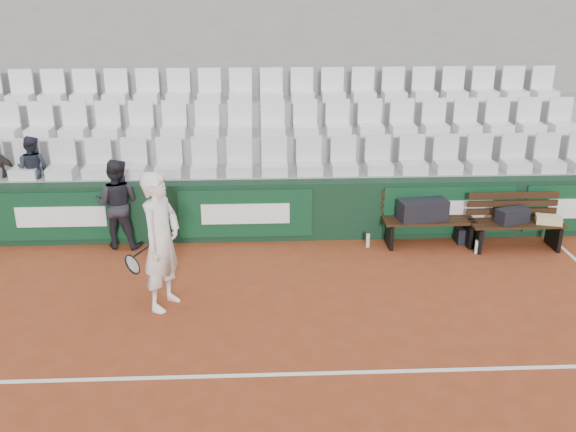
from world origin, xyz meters
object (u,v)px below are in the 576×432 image
object	(u,v)px
bench_right	(515,235)
water_bottle_far	(477,247)
ball_kid	(117,204)
tennis_player	(161,241)
sports_bag_ground	(469,235)
water_bottle_near	(368,240)
sports_bag_right	(512,215)
bench_left	(428,232)
spectator_c	(29,143)
sports_bag_left	(423,210)

from	to	relation	value
bench_right	water_bottle_far	size ratio (longest dim) A/B	6.64
water_bottle_far	ball_kid	world-z (taller)	ball_kid
water_bottle_far	tennis_player	xyz separation A→B (m)	(-4.77, -1.51, 0.83)
water_bottle_far	bench_right	bearing A→B (deg)	16.25
sports_bag_ground	tennis_player	size ratio (longest dim) A/B	0.23
sports_bag_ground	water_bottle_near	xyz separation A→B (m)	(-1.72, -0.11, -0.02)
sports_bag_right	water_bottle_far	distance (m)	0.78
tennis_player	ball_kid	world-z (taller)	tennis_player
bench_left	water_bottle_far	world-z (taller)	bench_left
sports_bag_ground	sports_bag_right	bearing A→B (deg)	-24.45
sports_bag_right	spectator_c	xyz separation A→B (m)	(-7.90, 1.11, 1.01)
sports_bag_ground	spectator_c	xyz separation A→B (m)	(-7.32, 0.84, 1.44)
sports_bag_left	ball_kid	xyz separation A→B (m)	(-4.95, 0.18, 0.13)
tennis_player	ball_kid	distance (m)	2.31
sports_bag_right	bench_right	bearing A→B (deg)	1.67
bench_left	water_bottle_far	xyz separation A→B (m)	(0.70, -0.40, -0.11)
water_bottle_near	water_bottle_far	size ratio (longest dim) A/B	1.00
bench_right	ball_kid	world-z (taller)	ball_kid
spectator_c	water_bottle_near	bearing A→B (deg)	-178.78
bench_right	water_bottle_far	bearing A→B (deg)	-163.75
bench_left	water_bottle_near	bearing A→B (deg)	-176.98
bench_left	sports_bag_left	world-z (taller)	sports_bag_left
sports_bag_right	water_bottle_far	size ratio (longest dim) A/B	2.29
water_bottle_far	ball_kid	size ratio (longest dim) A/B	0.15
bench_right	sports_bag_ground	xyz separation A→B (m)	(-0.66, 0.26, -0.09)
bench_right	spectator_c	bearing A→B (deg)	172.11
sports_bag_right	water_bottle_near	distance (m)	2.36
sports_bag_left	bench_left	bearing A→B (deg)	8.16
sports_bag_left	sports_bag_ground	xyz separation A→B (m)	(0.84, 0.08, -0.49)
sports_bag_left	ball_kid	distance (m)	4.96
bench_left	sports_bag_right	size ratio (longest dim) A/B	2.90
sports_bag_ground	tennis_player	distance (m)	5.24
bench_left	spectator_c	xyz separation A→B (m)	(-6.60, 0.90, 1.35)
sports_bag_right	spectator_c	world-z (taller)	spectator_c
sports_bag_left	water_bottle_far	bearing A→B (deg)	-25.18
tennis_player	spectator_c	bearing A→B (deg)	131.93
sports_bag_right	tennis_player	distance (m)	5.65
bench_left	ball_kid	xyz separation A→B (m)	(-5.07, 0.17, 0.52)
bench_left	sports_bag_left	xyz separation A→B (m)	(-0.12, -0.02, 0.39)
tennis_player	water_bottle_near	bearing A→B (deg)	31.19
water_bottle_far	ball_kid	bearing A→B (deg)	174.38
sports_bag_left	sports_bag_ground	distance (m)	0.97
bench_right	water_bottle_near	size ratio (longest dim) A/B	6.62
bench_right	bench_left	bearing A→B (deg)	171.65
bench_left	ball_kid	bearing A→B (deg)	178.12
water_bottle_near	tennis_player	bearing A→B (deg)	-148.81
bench_left	spectator_c	bearing A→B (deg)	172.21
sports_bag_right	water_bottle_far	xyz separation A→B (m)	(-0.60, -0.20, -0.46)
water_bottle_far	ball_kid	xyz separation A→B (m)	(-5.77, 0.57, 0.63)
bench_right	ball_kid	size ratio (longest dim) A/B	1.01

